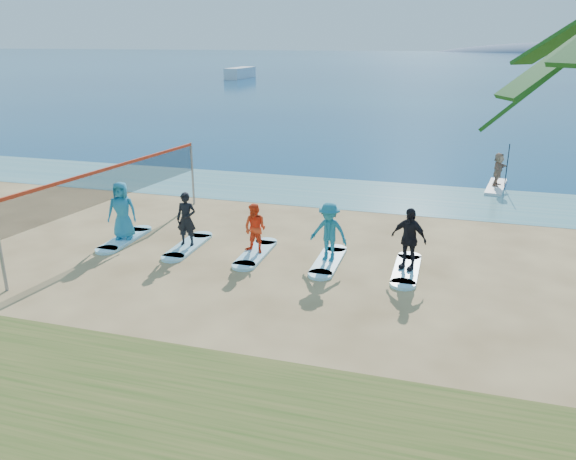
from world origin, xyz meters
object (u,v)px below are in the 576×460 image
(student_1, at_px, (186,219))
(student_2, at_px, (255,229))
(paddleboard, at_px, (496,187))
(surfboard_4, at_px, (406,270))
(surfboard_3, at_px, (328,261))
(surfboard_2, at_px, (256,253))
(boat_offshore_a, at_px, (240,78))
(paddleboarder, at_px, (498,169))
(student_0, at_px, (122,210))
(volleyball_net, at_px, (114,183))
(student_3, at_px, (329,232))
(surfboard_1, at_px, (188,246))
(student_4, at_px, (409,239))
(surfboard_0, at_px, (125,239))

(student_1, height_order, student_2, student_1)
(paddleboard, bearing_deg, surfboard_4, -97.31)
(student_1, bearing_deg, paddleboard, 42.22)
(paddleboard, height_order, surfboard_3, paddleboard)
(student_2, bearing_deg, surfboard_2, 0.00)
(boat_offshore_a, xyz_separation_m, student_1, (27.35, -75.85, 0.95))
(paddleboard, xyz_separation_m, boat_offshore_a, (-37.21, 65.10, -0.06))
(surfboard_3, bearing_deg, paddleboarder, 63.86)
(student_0, bearing_deg, volleyball_net, 135.01)
(paddleboard, xyz_separation_m, student_2, (-7.57, -10.76, 0.80))
(student_3, bearing_deg, surfboard_4, 9.73)
(surfboard_3, bearing_deg, surfboard_1, 180.00)
(volleyball_net, bearing_deg, surfboard_4, -0.92)
(student_0, bearing_deg, paddleboarder, 25.01)
(boat_offshore_a, height_order, student_1, student_1)
(student_4, bearing_deg, paddleboard, 95.93)
(student_1, bearing_deg, paddleboarder, 42.22)
(boat_offshore_a, xyz_separation_m, surfboard_0, (25.06, -75.85, 0.04))
(surfboard_1, bearing_deg, volleyball_net, 176.64)
(surfboard_4, xyz_separation_m, student_4, (0.00, 0.00, 0.95))
(boat_offshore_a, height_order, surfboard_0, boat_offshore_a)
(surfboard_0, xyz_separation_m, student_2, (4.58, 0.00, 0.81))
(surfboard_4, bearing_deg, paddleboarder, 74.48)
(surfboard_2, relative_size, surfboard_3, 1.00)
(paddleboarder, relative_size, student_0, 0.77)
(student_0, bearing_deg, student_1, -16.49)
(boat_offshore_a, relative_size, surfboard_0, 3.81)
(volleyball_net, distance_m, surfboard_3, 7.39)
(surfboard_2, relative_size, student_4, 1.22)
(volleyball_net, relative_size, surfboard_4, 4.10)
(paddleboard, height_order, surfboard_1, paddleboard)
(student_4, bearing_deg, surfboard_3, -158.55)
(volleyball_net, relative_size, student_3, 5.12)
(boat_offshore_a, distance_m, surfboard_4, 83.22)
(boat_offshore_a, xyz_separation_m, surfboard_4, (34.23, -75.85, 0.04))
(student_1, distance_m, student_2, 2.29)
(surfboard_1, xyz_separation_m, surfboard_2, (2.29, 0.00, 0.00))
(surfboard_0, bearing_deg, surfboard_3, 0.00)
(paddleboarder, distance_m, student_3, 11.98)
(surfboard_1, bearing_deg, surfboard_3, 0.00)
(student_1, relative_size, surfboard_2, 0.78)
(volleyball_net, distance_m, student_3, 7.22)
(surfboard_1, relative_size, student_1, 1.28)
(surfboard_0, bearing_deg, surfboard_1, 0.00)
(paddleboarder, xyz_separation_m, surfboard_3, (-5.28, -10.76, -0.81))
(surfboard_2, bearing_deg, paddleboard, 54.86)
(student_0, bearing_deg, surfboard_1, -16.49)
(surfboard_1, relative_size, student_2, 1.44)
(paddleboard, relative_size, student_3, 1.71)
(paddleboard, height_order, surfboard_4, paddleboard)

